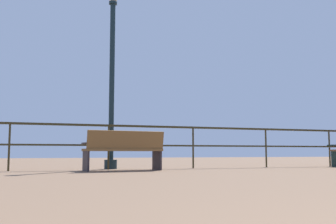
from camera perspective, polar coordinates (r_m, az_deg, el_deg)
The scene contains 3 objects.
pier_railing at distance 9.23m, azimuth -8.65°, elevation -3.49°, with size 21.52×0.05×1.05m.
bench_near_left at distance 8.55m, azimuth -6.41°, elevation -5.28°, with size 1.74×0.83×0.86m.
lamppost_center at distance 9.76m, azimuth -8.19°, elevation 5.05°, with size 0.30×0.30×4.53m.
Camera 1 is at (-1.81, 0.56, 0.39)m, focal length 41.76 mm.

